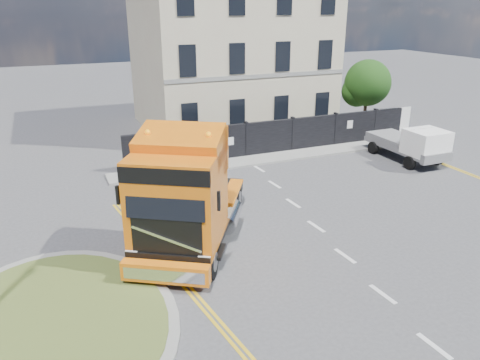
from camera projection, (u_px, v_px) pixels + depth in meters
name	position (u px, v px, depth m)	size (l,w,h in m)	color
ground	(244.00, 236.00, 17.91)	(120.00, 120.00, 0.00)	#424244
traffic_island	(53.00, 326.00, 12.75)	(6.80, 6.80, 0.17)	gray
hoarding_fence	(286.00, 136.00, 27.70)	(18.80, 0.25, 2.00)	black
georgian_building	(230.00, 43.00, 32.29)	(12.30, 10.30, 12.80)	beige
tree	(365.00, 85.00, 32.50)	(3.20, 3.20, 4.80)	#382619
pavement_far	(284.00, 156.00, 27.06)	(20.00, 1.60, 0.12)	gray
truck	(184.00, 200.00, 16.12)	(6.20, 7.76, 4.44)	black
flatbed_pickup	(418.00, 145.00, 25.61)	(2.20, 4.91, 2.04)	slate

